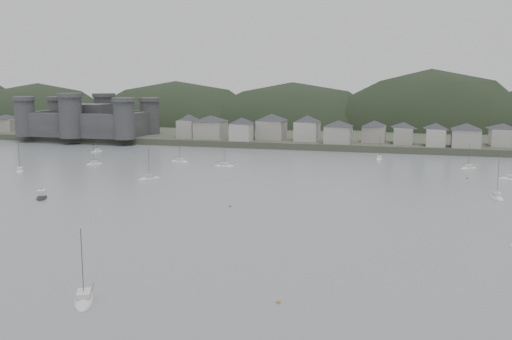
% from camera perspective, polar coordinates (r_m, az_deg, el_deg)
% --- Properties ---
extents(ground, '(900.00, 900.00, 0.00)m').
position_cam_1_polar(ground, '(104.32, -11.46, -9.60)').
color(ground, slate).
rests_on(ground, ground).
extents(far_shore_land, '(900.00, 250.00, 3.00)m').
position_cam_1_polar(far_shore_land, '(386.59, 8.95, 4.34)').
color(far_shore_land, '#383D2D').
rests_on(far_shore_land, ground).
extents(forested_ridge, '(851.55, 103.94, 102.57)m').
position_cam_1_polar(forested_ridge, '(362.04, 9.17, 1.98)').
color(forested_ridge, black).
rests_on(forested_ridge, ground).
extents(castle, '(66.00, 43.00, 20.00)m').
position_cam_1_polar(castle, '(315.48, -16.04, 4.75)').
color(castle, '#38383B').
rests_on(castle, far_shore_land).
extents(waterfront_town, '(451.48, 28.46, 12.92)m').
position_cam_1_polar(waterfront_town, '(272.01, 16.74, 3.59)').
color(waterfront_town, '#A5A197').
rests_on(waterfront_town, far_shore_land).
extents(moored_fleet, '(266.56, 177.05, 13.12)m').
position_cam_1_polar(moored_fleet, '(166.80, 1.27, -2.27)').
color(moored_fleet, silver).
rests_on(moored_fleet, ground).
extents(motor_launch_far, '(6.11, 7.96, 3.82)m').
position_cam_1_polar(motor_launch_far, '(171.19, -20.19, -2.51)').
color(motor_launch_far, black).
rests_on(motor_launch_far, ground).
extents(mooring_buoys, '(147.77, 133.18, 0.70)m').
position_cam_1_polar(mooring_buoys, '(168.14, 2.58, -2.20)').
color(mooring_buoys, '#B9763D').
rests_on(mooring_buoys, ground).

